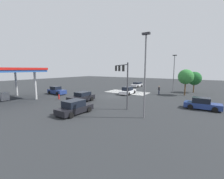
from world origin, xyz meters
TOP-DOWN VIEW (x-y plane):
  - ground_plane at (0.00, 0.00)m, footprint 122.41×122.41m
  - crosswalk_markings at (0.00, -6.21)m, footprint 9.48×4.40m
  - traffic_signal_mast at (-5.09, 5.09)m, footprint 4.85×4.85m
  - car_0 at (2.37, -17.07)m, footprint 2.14×4.34m
  - car_1 at (-1.30, -4.01)m, footprint 2.26×4.86m
  - car_2 at (11.09, 4.16)m, footprint 4.54×2.13m
  - car_3 at (-2.47, 11.78)m, footprint 2.18×4.48m
  - car_4 at (-14.87, 1.36)m, footprint 4.29×1.97m
  - car_5 at (1.53, 6.56)m, footprint 2.26×4.54m
  - gas_station_canopy at (12.88, 12.87)m, footprint 9.83×9.83m
  - pedestrian at (-6.84, -7.31)m, footprint 0.41×0.41m
  - street_light_pole_a at (-8.82, -11.08)m, footprint 0.80×0.36m
  - street_light_pole_b at (-9.84, 8.84)m, footprint 0.80×0.36m
  - tree_corner_a at (-11.49, -8.85)m, footprint 2.92×2.92m
  - tree_corner_b at (-12.61, -13.84)m, footprint 2.94×2.94m
  - fire_hydrant at (6.23, 7.31)m, footprint 0.22×0.22m

SIDE VIEW (x-z plane):
  - ground_plane at x=0.00m, z-range 0.00..0.00m
  - crosswalk_markings at x=0.00m, z-range 0.00..0.01m
  - fire_hydrant at x=6.23m, z-range 0.00..0.86m
  - car_0 at x=2.37m, z-range -0.02..1.36m
  - car_4 at x=-14.87m, z-range -0.06..1.46m
  - car_1 at x=-1.30m, z-range -0.08..1.48m
  - car_5 at x=1.53m, z-range -0.05..1.51m
  - car_2 at x=11.09m, z-range -0.08..1.54m
  - car_3 at x=-2.47m, z-range -0.06..1.55m
  - pedestrian at x=-6.84m, z-range 0.11..1.85m
  - tree_corner_b at x=-12.61m, z-range 0.83..5.45m
  - tree_corner_a at x=-11.49m, z-range 1.10..6.26m
  - traffic_signal_mast at x=-5.09m, z-range 1.49..7.49m
  - gas_station_canopy at x=12.88m, z-range 2.20..7.61m
  - street_light_pole_a at x=-8.82m, z-range 0.80..9.01m
  - street_light_pole_b at x=-9.84m, z-range 0.81..9.60m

